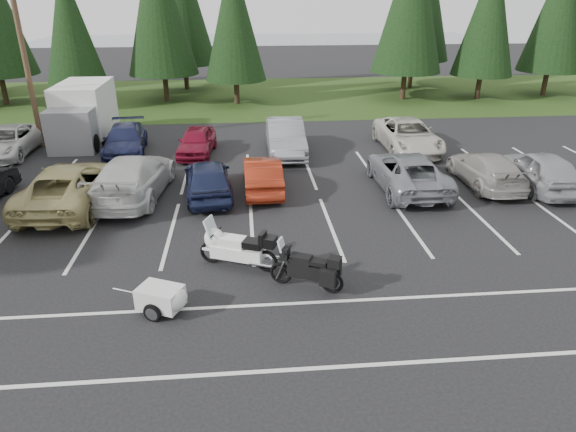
# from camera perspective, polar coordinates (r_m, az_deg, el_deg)

# --- Properties ---
(ground) EXTENTS (120.00, 120.00, 0.00)m
(ground) POSITION_cam_1_polar(r_m,az_deg,el_deg) (16.44, -5.69, -3.14)
(ground) COLOR black
(ground) RESTS_ON ground
(grass_strip) EXTENTS (80.00, 16.00, 0.01)m
(grass_strip) POSITION_cam_1_polar(r_m,az_deg,el_deg) (39.34, -5.66, 13.04)
(grass_strip) COLOR #223D13
(grass_strip) RESTS_ON ground
(lake_water) EXTENTS (70.00, 50.00, 0.02)m
(lake_water) POSITION_cam_1_polar(r_m,az_deg,el_deg) (70.12, -2.21, 17.98)
(lake_water) COLOR slate
(lake_water) RESTS_ON ground
(utility_pole) EXTENTS (1.60, 0.26, 9.00)m
(utility_pole) POSITION_cam_1_polar(r_m,az_deg,el_deg) (28.69, -27.33, 16.00)
(utility_pole) COLOR #473321
(utility_pole) RESTS_ON ground
(box_truck) EXTENTS (2.40, 5.60, 2.90)m
(box_truck) POSITION_cam_1_polar(r_m,az_deg,el_deg) (29.01, -22.06, 10.37)
(box_truck) COLOR silver
(box_truck) RESTS_ON ground
(stall_markings) EXTENTS (32.00, 16.00, 0.01)m
(stall_markings) POSITION_cam_1_polar(r_m,az_deg,el_deg) (18.24, -5.68, -0.26)
(stall_markings) COLOR silver
(stall_markings) RESTS_ON ground
(conifer_3) EXTENTS (3.87, 3.87, 9.02)m
(conifer_3) POSITION_cam_1_polar(r_m,az_deg,el_deg) (37.68, -23.14, 18.95)
(conifer_3) COLOR #332316
(conifer_3) RESTS_ON ground
(conifer_4) EXTENTS (4.80, 4.80, 11.17)m
(conifer_4) POSITION_cam_1_polar(r_m,az_deg,el_deg) (37.91, -14.26, 22.00)
(conifer_4) COLOR #332316
(conifer_4) RESTS_ON ground
(conifer_5) EXTENTS (4.14, 4.14, 9.63)m
(conifer_5) POSITION_cam_1_polar(r_m,az_deg,el_deg) (36.27, -6.04, 21.06)
(conifer_5) COLOR #332316
(conifer_5) RESTS_ON ground
(conifer_7) EXTENTS (4.27, 4.27, 9.94)m
(conifer_7) POSITION_cam_1_polar(r_m,az_deg,el_deg) (40.31, 21.47, 20.20)
(conifer_7) COLOR #332316
(conifer_7) RESTS_ON ground
(conifer_8) EXTENTS (4.53, 4.53, 10.56)m
(conifer_8) POSITION_cam_1_polar(r_m,az_deg,el_deg) (43.61, 27.99, 19.81)
(conifer_8) COLOR #332316
(conifer_8) RESTS_ON ground
(car_near_2) EXTENTS (2.89, 5.88, 1.61)m
(car_near_2) POSITION_cam_1_polar(r_m,az_deg,el_deg) (20.57, -23.04, 3.15)
(car_near_2) COLOR tan
(car_near_2) RESTS_ON ground
(car_near_3) EXTENTS (2.87, 5.87, 1.64)m
(car_near_3) POSITION_cam_1_polar(r_m,az_deg,el_deg) (20.63, -16.78, 4.20)
(car_near_3) COLOR beige
(car_near_3) RESTS_ON ground
(car_near_4) EXTENTS (2.16, 4.47, 1.47)m
(car_near_4) POSITION_cam_1_polar(r_m,az_deg,el_deg) (20.10, -8.88, 4.17)
(car_near_4) COLOR #1A2041
(car_near_4) RESTS_ON ground
(car_near_5) EXTENTS (1.52, 4.16, 1.36)m
(car_near_5) POSITION_cam_1_polar(r_m,az_deg,el_deg) (20.48, -2.89, 4.66)
(car_near_5) COLOR maroon
(car_near_5) RESTS_ON ground
(car_near_6) EXTENTS (2.46, 5.30, 1.47)m
(car_near_6) POSITION_cam_1_polar(r_m,az_deg,el_deg) (21.15, 13.13, 4.84)
(car_near_6) COLOR gray
(car_near_6) RESTS_ON ground
(car_near_7) EXTENTS (1.90, 4.65, 1.35)m
(car_near_7) POSITION_cam_1_polar(r_m,az_deg,el_deg) (22.55, 21.13, 4.87)
(car_near_7) COLOR #9E9790
(car_near_7) RESTS_ON ground
(car_near_8) EXTENTS (2.19, 4.70, 1.56)m
(car_near_8) POSITION_cam_1_polar(r_m,az_deg,el_deg) (23.02, 26.33, 4.61)
(car_near_8) COLOR #99999D
(car_near_8) RESTS_ON ground
(car_far_0) EXTENTS (2.28, 4.91, 1.36)m
(car_far_0) POSITION_cam_1_polar(r_m,az_deg,el_deg) (28.39, -28.77, 7.27)
(car_far_0) COLOR silver
(car_far_0) RESTS_ON ground
(car_far_1) EXTENTS (2.33, 4.82, 1.35)m
(car_far_1) POSITION_cam_1_polar(r_m,az_deg,el_deg) (26.44, -17.64, 8.05)
(car_far_1) COLOR #1B2045
(car_far_1) RESTS_ON ground
(car_far_2) EXTENTS (1.93, 4.01, 1.32)m
(car_far_2) POSITION_cam_1_polar(r_m,az_deg,el_deg) (25.44, -10.11, 8.17)
(car_far_2) COLOR maroon
(car_far_2) RESTS_ON ground
(car_far_3) EXTENTS (1.76, 4.96, 1.63)m
(car_far_3) POSITION_cam_1_polar(r_m,az_deg,el_deg) (25.17, -0.27, 8.74)
(car_far_3) COLOR gray
(car_far_3) RESTS_ON ground
(car_far_4) EXTENTS (2.48, 5.38, 1.50)m
(car_far_4) POSITION_cam_1_polar(r_m,az_deg,el_deg) (26.44, 13.18, 8.71)
(car_far_4) COLOR beige
(car_far_4) RESTS_ON ground
(touring_motorcycle) EXTENTS (2.78, 1.78, 1.48)m
(touring_motorcycle) POSITION_cam_1_polar(r_m,az_deg,el_deg) (14.80, -5.62, -3.16)
(touring_motorcycle) COLOR white
(touring_motorcycle) RESTS_ON ground
(cargo_trailer) EXTENTS (1.77, 1.43, 0.72)m
(cargo_trailer) POSITION_cam_1_polar(r_m,az_deg,el_deg) (13.35, -13.96, -9.00)
(cargo_trailer) COLOR silver
(cargo_trailer) RESTS_ON ground
(adventure_motorcycle) EXTENTS (2.42, 1.70, 1.40)m
(adventure_motorcycle) POSITION_cam_1_polar(r_m,az_deg,el_deg) (13.75, 2.04, -5.51)
(adventure_motorcycle) COLOR black
(adventure_motorcycle) RESTS_ON ground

